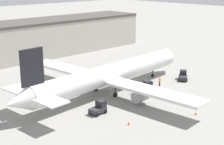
# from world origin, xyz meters

# --- Properties ---
(ground_plane) EXTENTS (400.00, 400.00, 0.00)m
(ground_plane) POSITION_xyz_m (0.00, 0.00, 0.00)
(ground_plane) COLOR gray
(airplane) EXTENTS (45.34, 41.21, 11.41)m
(airplane) POSITION_xyz_m (-0.99, -0.07, 3.61)
(airplane) COLOR silver
(airplane) RESTS_ON ground_plane
(ground_crew_worker) EXTENTS (0.41, 0.41, 1.85)m
(ground_crew_worker) POSITION_xyz_m (9.62, -4.16, 0.99)
(ground_crew_worker) COLOR #1E2338
(ground_crew_worker) RESTS_ON ground_plane
(baggage_tug) EXTENTS (2.84, 2.09, 2.09)m
(baggage_tug) POSITION_xyz_m (-9.23, -6.45, 0.95)
(baggage_tug) COLOR #2D2D33
(baggage_tug) RESTS_ON ground_plane
(belt_loader_truck) EXTENTS (3.49, 3.01, 2.41)m
(belt_loader_truck) POSITION_xyz_m (3.95, -5.07, 1.12)
(belt_loader_truck) COLOR beige
(belt_loader_truck) RESTS_ON ground_plane
(pushback_tug) EXTENTS (3.63, 3.31, 1.97)m
(pushback_tug) POSITION_xyz_m (16.75, -4.94, 0.93)
(pushback_tug) COLOR #2D2D33
(pushback_tug) RESTS_ON ground_plane
(safety_cone_near) EXTENTS (0.36, 0.36, 0.55)m
(safety_cone_near) POSITION_xyz_m (1.85, -17.87, 0.28)
(safety_cone_near) COLOR #EF590F
(safety_cone_near) RESTS_ON ground_plane
(safety_cone_far) EXTENTS (0.36, 0.36, 0.55)m
(safety_cone_far) POSITION_xyz_m (-8.99, -13.02, 0.28)
(safety_cone_far) COLOR #EF590F
(safety_cone_far) RESTS_ON ground_plane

